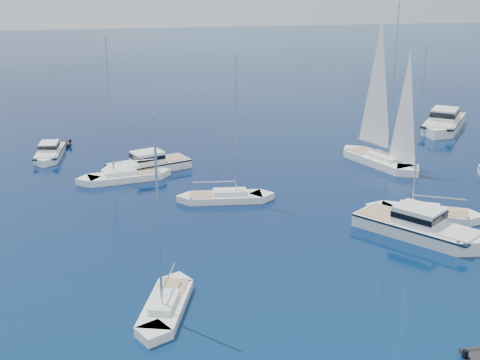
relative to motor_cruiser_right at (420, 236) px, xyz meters
name	(u,v)px	position (x,y,z in m)	size (l,w,h in m)	color
ground	(375,346)	(-9.32, -13.68, 0.00)	(400.00, 400.00, 0.00)	navy
motor_cruiser_right	(420,236)	(0.00, 0.00, 0.00)	(3.48, 11.39, 2.99)	silver
motor_cruiser_centre	(146,171)	(-19.89, 21.06, 0.00)	(3.05, 9.96, 2.61)	white
motor_cruiser_distant	(443,129)	(18.66, 31.70, 0.00)	(3.97, 12.97, 3.41)	silver
motor_cruiser_horizon	(50,158)	(-29.98, 28.05, 0.00)	(2.52, 8.23, 2.16)	white
sailboat_fore	(166,311)	(-20.30, -7.59, 0.00)	(2.27, 8.75, 12.86)	silver
sailboat_mid_r	(424,217)	(2.16, 3.71, 0.00)	(2.62, 10.07, 14.80)	white
sailboat_mid_l	(124,180)	(-22.14, 18.50, 0.00)	(2.54, 9.77, 14.36)	white
sailboat_centre	(226,201)	(-13.39, 10.82, 0.00)	(2.39, 9.18, 13.50)	silver
sailboat_sails_r	(379,164)	(4.54, 18.77, 0.00)	(3.06, 11.78, 17.31)	white
tender_grey_far	(57,147)	(-29.54, 32.22, 0.00)	(1.82, 3.24, 0.95)	black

